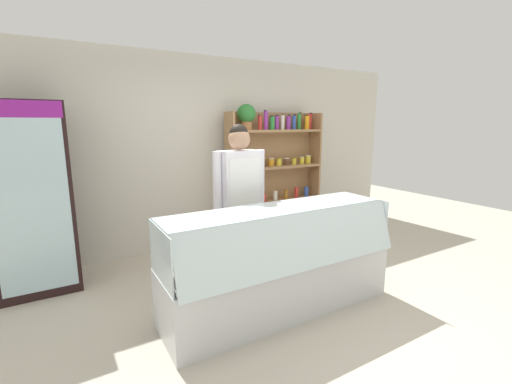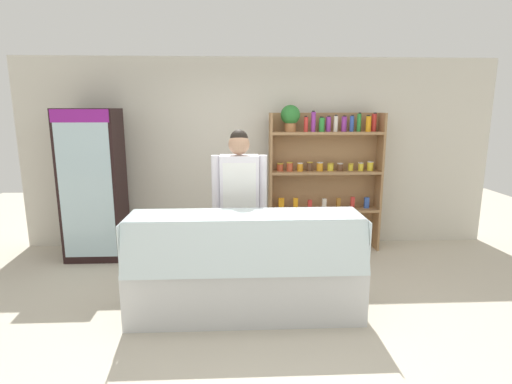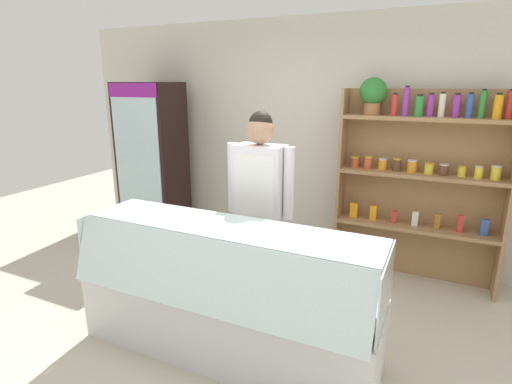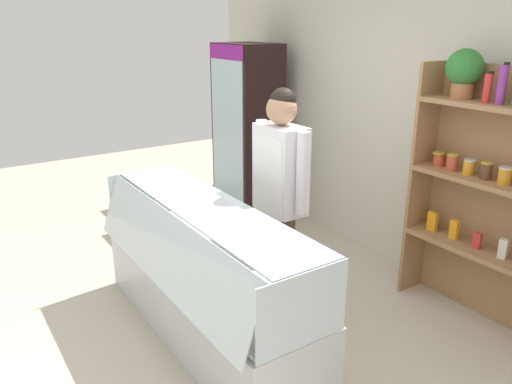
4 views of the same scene
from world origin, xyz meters
The scene contains 6 objects.
ground_plane centered at (0.00, 0.00, 0.00)m, with size 12.00×12.00×0.00m, color beige.
back_wall centered at (0.00, 2.09, 1.35)m, with size 6.80×0.10×2.70m, color beige.
drinks_fridge centered at (-2.23, 1.58, 1.00)m, with size 0.75×0.56×2.00m.
shelving_unit centered at (0.86, 1.80, 1.17)m, with size 1.57×0.29×2.05m.
deli_display_case centered at (-0.25, -0.07, 0.31)m, with size 2.25×0.71×1.01m.
shop_clerk centered at (-0.30, 0.63, 1.06)m, with size 0.61×0.25×1.77m.
Camera 1 is at (-1.99, -2.58, 1.78)m, focal length 24.00 mm.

